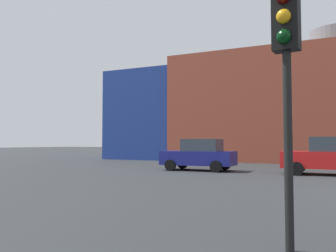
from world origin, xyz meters
name	(u,v)px	position (x,y,z in m)	size (l,w,h in m)	color
parked_car_0	(199,155)	(-9.16, 6.67, 0.85)	(3.92, 1.93, 1.70)	navy
parked_car_1	(329,156)	(-2.76, 6.67, 0.88)	(4.09, 2.01, 1.77)	red
traffic_light_near_left	(286,55)	(-3.34, -6.10, 2.71)	(0.39, 0.38, 3.68)	black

